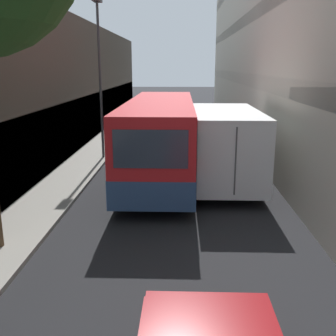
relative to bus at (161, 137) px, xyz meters
name	(u,v)px	position (x,y,z in m)	size (l,w,h in m)	color
ground_plane	(174,184)	(0.57, -1.22, -1.68)	(150.00, 150.00, 0.00)	#232326
sidewalk_left	(66,181)	(-3.74, -1.22, -1.61)	(1.92, 60.00, 0.13)	#9E998E
building_left_shopfront	(7,101)	(-5.80, -1.22, 1.56)	(2.40, 60.00, 7.13)	#51473D
bus	(161,137)	(0.00, 0.00, 0.00)	(2.61, 10.85, 3.17)	red
box_truck	(223,142)	(2.54, -0.62, -0.10)	(2.37, 7.86, 2.94)	silver
street_lamp	(99,50)	(-3.03, 2.92, 3.56)	(0.36, 0.80, 7.47)	#38383D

